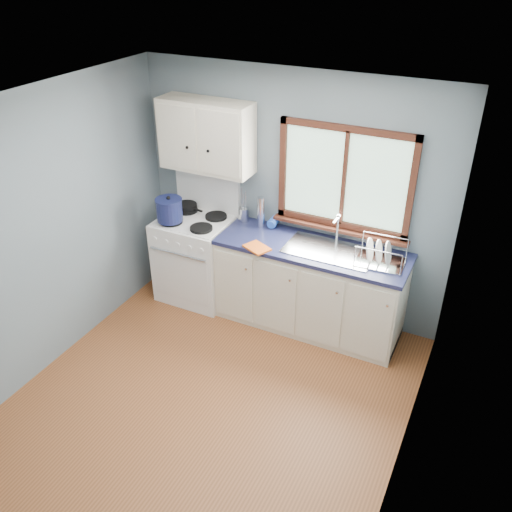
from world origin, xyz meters
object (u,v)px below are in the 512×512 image
at_px(skillet, 187,206).
at_px(dish_rack, 380,257).
at_px(gas_range, 197,256).
at_px(stockpot, 169,209).
at_px(base_cabinets, 309,291).
at_px(utensil_crock, 244,214).
at_px(sink, 329,256).
at_px(thermos, 261,212).

relative_size(skillet, dish_rack, 0.80).
relative_size(gas_range, stockpot, 4.07).
bearing_deg(base_cabinets, stockpot, -172.90).
bearing_deg(base_cabinets, utensil_crock, 166.06).
xyz_separation_m(base_cabinets, sink, (0.18, -0.00, 0.45)).
xyz_separation_m(sink, thermos, (-0.80, 0.16, 0.22)).
bearing_deg(utensil_crock, thermos, -11.68).
relative_size(stockpot, dish_rack, 0.74).
bearing_deg(gas_range, stockpot, -138.25).
relative_size(skillet, thermos, 1.10).
height_order(skillet, thermos, thermos).
height_order(thermos, dish_rack, thermos).
relative_size(stockpot, thermos, 1.02).
bearing_deg(gas_range, utensil_crock, 25.89).
bearing_deg(dish_rack, stockpot, -178.36).
height_order(skillet, stockpot, stockpot).
relative_size(base_cabinets, skillet, 5.13).
bearing_deg(gas_range, base_cabinets, 0.82).
height_order(base_cabinets, skillet, skillet).
relative_size(stockpot, utensil_crock, 0.90).
bearing_deg(utensil_crock, sink, -11.57).
height_order(stockpot, utensil_crock, utensil_crock).
bearing_deg(skillet, gas_range, -27.71).
distance_m(stockpot, thermos, 0.94).
bearing_deg(stockpot, thermos, 21.83).
distance_m(stockpot, dish_rack, 2.16).
height_order(base_cabinets, dish_rack, dish_rack).
xyz_separation_m(gas_range, base_cabinets, (1.31, 0.02, -0.08)).
distance_m(utensil_crock, thermos, 0.24).
distance_m(base_cabinets, sink, 0.48).
distance_m(base_cabinets, skillet, 1.61).
xyz_separation_m(stockpot, thermos, (0.87, 0.35, 0.00)).
bearing_deg(skillet, sink, 6.75).
relative_size(gas_range, dish_rack, 3.03).
xyz_separation_m(skillet, thermos, (0.88, 0.02, 0.10)).
relative_size(sink, stockpot, 2.52).
bearing_deg(skillet, stockpot, -77.28).
relative_size(thermos, dish_rack, 0.73).
xyz_separation_m(gas_range, thermos, (0.68, 0.18, 0.59)).
height_order(stockpot, thermos, thermos).
xyz_separation_m(base_cabinets, dish_rack, (0.66, -0.01, 0.57)).
distance_m(sink, stockpot, 1.70).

